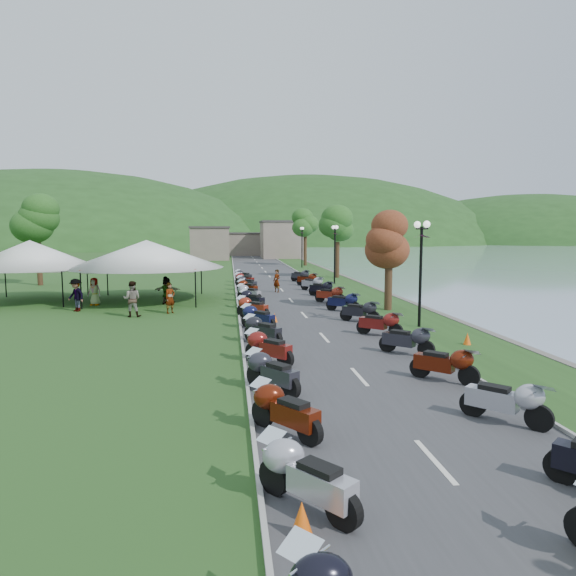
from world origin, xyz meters
name	(u,v)px	position (x,y,z in m)	size (l,w,h in m)	color
road	(275,282)	(0.00, 40.00, 0.01)	(7.00, 120.00, 0.02)	#3D3D40
hills_backdrop	(239,242)	(0.00, 200.00, 0.00)	(360.00, 120.00, 76.00)	#285621
far_building	(241,243)	(-2.00, 85.00, 2.50)	(18.00, 16.00, 5.00)	gray
moto_row_left	(258,318)	(-2.75, 18.23, 0.55)	(2.60, 46.47, 1.10)	#331411
moto_row_right	(358,312)	(2.38, 19.57, 0.55)	(2.60, 43.76, 1.10)	#331411
vendor_tent_main	(147,271)	(-9.39, 28.95, 2.00)	(6.63, 6.63, 4.00)	white
vendor_tent_side	(31,271)	(-16.80, 29.40, 2.00)	(5.51, 5.51, 4.00)	white
tree_lakeside	(389,253)	(5.13, 23.31, 3.32)	(2.39, 2.39, 6.64)	#2F6A23
pedestrian_a	(170,313)	(-7.34, 23.53, 0.00)	(0.63, 0.46, 1.72)	slate
pedestrian_b	(133,317)	(-9.24, 22.58, 0.00)	(0.94, 0.52, 1.93)	slate
pedestrian_c	(77,311)	(-12.78, 24.90, 0.00)	(1.22, 0.50, 1.88)	slate
traffic_cone_near	(302,520)	(-3.00, 1.78, 0.29)	(0.37, 0.37, 0.57)	#F2590C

